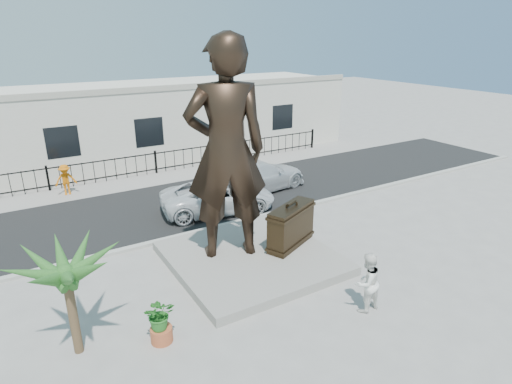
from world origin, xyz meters
TOP-DOWN VIEW (x-y plane):
  - ground at (0.00, 0.00)m, footprint 100.00×100.00m
  - street at (0.00, 8.00)m, footprint 40.00×7.00m
  - curb at (0.00, 4.50)m, footprint 40.00×0.25m
  - far_sidewalk at (0.00, 12.00)m, footprint 40.00×2.50m
  - plinth at (-0.50, 1.50)m, footprint 5.20×5.20m
  - fence at (0.00, 12.80)m, footprint 22.00×0.10m
  - building at (0.00, 17.00)m, footprint 28.00×7.00m
  - statue at (-1.08, 2.05)m, footprint 3.00×2.42m
  - suitcase at (1.04, 1.35)m, footprint 2.19×1.48m
  - tourist at (0.88, -2.49)m, footprint 0.88×0.70m
  - car_white at (0.55, 6.09)m, footprint 5.31×3.22m
  - car_silver at (3.44, 7.46)m, footprint 5.45×2.91m
  - worker at (-4.82, 11.72)m, footprint 0.99×0.60m
  - palm_tree at (-6.37, -0.11)m, footprint 1.80×1.80m
  - planter at (-4.49, -0.81)m, footprint 0.56×0.56m
  - shrub at (-4.49, -0.81)m, footprint 0.90×0.82m

SIDE VIEW (x-z plane):
  - ground at x=0.00m, z-range 0.00..0.00m
  - palm_tree at x=-6.37m, z-range -1.60..1.60m
  - street at x=0.00m, z-range 0.00..0.01m
  - far_sidewalk at x=0.00m, z-range 0.00..0.02m
  - curb at x=0.00m, z-range 0.00..0.12m
  - plinth at x=-0.50m, z-range 0.00..0.30m
  - planter at x=-4.49m, z-range 0.00..0.40m
  - fence at x=0.00m, z-range 0.00..1.20m
  - car_white at x=0.55m, z-range 0.01..1.39m
  - car_silver at x=3.44m, z-range 0.01..1.51m
  - worker at x=-4.82m, z-range 0.02..1.52m
  - shrub at x=-4.49m, z-range 0.40..1.24m
  - tourist at x=0.88m, z-range 0.00..1.76m
  - suitcase at x=1.04m, z-range 0.30..1.78m
  - building at x=0.00m, z-range 0.00..4.40m
  - statue at x=-1.08m, z-range 0.30..7.45m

